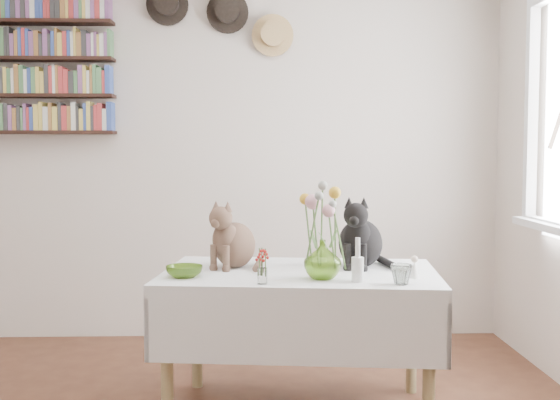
{
  "coord_description": "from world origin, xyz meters",
  "views": [
    {
      "loc": [
        0.35,
        -2.54,
        1.28
      ],
      "look_at": [
        0.45,
        0.69,
        1.05
      ],
      "focal_mm": 45.0,
      "sensor_mm": 36.0,
      "label": 1
    }
  ],
  "objects_px": {
    "tabby_cat": "(235,233)",
    "black_cat": "(361,230)",
    "dining_table": "(300,306)",
    "flower_vase": "(323,259)",
    "bookshelf_unit": "(37,65)"
  },
  "relations": [
    {
      "from": "tabby_cat",
      "to": "black_cat",
      "type": "xyz_separation_m",
      "value": [
        0.63,
        -0.0,
        0.01
      ]
    },
    {
      "from": "dining_table",
      "to": "flower_vase",
      "type": "bearing_deg",
      "value": -67.26
    },
    {
      "from": "dining_table",
      "to": "bookshelf_unit",
      "type": "height_order",
      "value": "bookshelf_unit"
    },
    {
      "from": "flower_vase",
      "to": "tabby_cat",
      "type": "bearing_deg",
      "value": 139.43
    },
    {
      "from": "flower_vase",
      "to": "black_cat",
      "type": "bearing_deg",
      "value": 57.4
    },
    {
      "from": "flower_vase",
      "to": "bookshelf_unit",
      "type": "relative_size",
      "value": 0.18
    },
    {
      "from": "flower_vase",
      "to": "bookshelf_unit",
      "type": "xyz_separation_m",
      "value": [
        -1.74,
        1.58,
        1.05
      ]
    },
    {
      "from": "dining_table",
      "to": "flower_vase",
      "type": "xyz_separation_m",
      "value": [
        0.09,
        -0.21,
        0.26
      ]
    },
    {
      "from": "black_cat",
      "to": "bookshelf_unit",
      "type": "bearing_deg",
      "value": 166.18
    },
    {
      "from": "dining_table",
      "to": "bookshelf_unit",
      "type": "relative_size",
      "value": 1.39
    },
    {
      "from": "dining_table",
      "to": "tabby_cat",
      "type": "relative_size",
      "value": 4.06
    },
    {
      "from": "black_cat",
      "to": "flower_vase",
      "type": "xyz_separation_m",
      "value": [
        -0.22,
        -0.35,
        -0.09
      ]
    },
    {
      "from": "black_cat",
      "to": "tabby_cat",
      "type": "bearing_deg",
      "value": -161.77
    },
    {
      "from": "dining_table",
      "to": "flower_vase",
      "type": "relative_size",
      "value": 7.85
    },
    {
      "from": "dining_table",
      "to": "flower_vase",
      "type": "height_order",
      "value": "flower_vase"
    }
  ]
}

